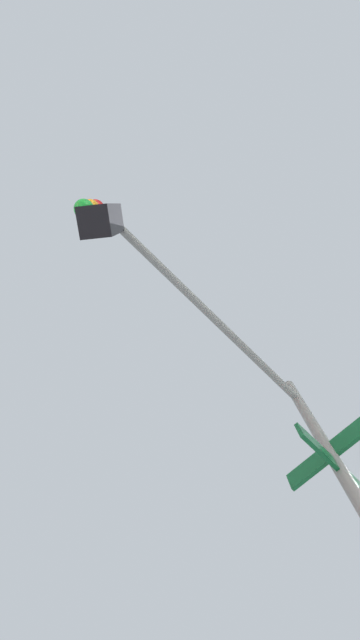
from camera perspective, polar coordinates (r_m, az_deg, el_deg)
traffic_signal_near at (r=3.29m, az=7.94°, el=-7.27°), size 2.53×2.99×5.89m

